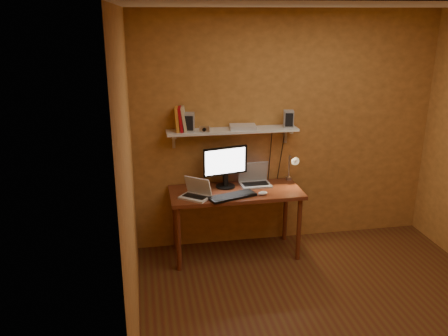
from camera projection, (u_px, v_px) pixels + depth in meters
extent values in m
cube|color=#553416|center=(335.00, 318.00, 4.18)|extent=(3.40, 3.20, 0.02)
cube|color=silver|center=(362.00, 4.00, 3.36)|extent=(3.40, 3.20, 0.02)
cube|color=#C4833B|center=(286.00, 130.00, 5.28)|extent=(3.40, 0.02, 2.60)
cube|color=#C4833B|center=(128.00, 192.00, 3.48)|extent=(0.02, 3.20, 2.60)
cube|color=brown|center=(236.00, 192.00, 5.04)|extent=(1.40, 0.60, 0.04)
cylinder|color=brown|center=(179.00, 239.00, 4.83)|extent=(0.05, 0.05, 0.71)
cylinder|color=brown|center=(299.00, 229.00, 5.04)|extent=(0.05, 0.05, 0.71)
cylinder|color=brown|center=(175.00, 220.00, 5.27)|extent=(0.05, 0.05, 0.71)
cylinder|color=brown|center=(285.00, 212.00, 5.49)|extent=(0.05, 0.05, 0.71)
cube|color=white|center=(233.00, 130.00, 5.02)|extent=(1.40, 0.25, 0.02)
cube|color=silver|center=(174.00, 140.00, 5.05)|extent=(0.03, 0.03, 0.18)
cube|color=silver|center=(285.00, 135.00, 5.26)|extent=(0.03, 0.03, 0.18)
cylinder|color=black|center=(225.00, 186.00, 5.14)|extent=(0.25, 0.25, 0.02)
cube|color=black|center=(225.00, 179.00, 5.12)|extent=(0.05, 0.05, 0.15)
cube|color=black|center=(225.00, 161.00, 5.05)|extent=(0.49, 0.13, 0.30)
cube|color=white|center=(226.00, 161.00, 5.03)|extent=(0.45, 0.10, 0.27)
cube|color=#999BA1|center=(255.00, 185.00, 5.18)|extent=(0.34, 0.24, 0.02)
cube|color=black|center=(255.00, 184.00, 5.17)|extent=(0.28, 0.14, 0.00)
cube|color=#999BA1|center=(253.00, 171.00, 5.22)|extent=(0.33, 0.08, 0.23)
cube|color=#14143F|center=(253.00, 171.00, 5.22)|extent=(0.29, 0.06, 0.19)
cube|color=silver|center=(195.00, 197.00, 4.83)|extent=(0.35, 0.33, 0.02)
cube|color=black|center=(195.00, 196.00, 4.82)|extent=(0.26, 0.24, 0.00)
cube|color=silver|center=(198.00, 186.00, 4.85)|extent=(0.27, 0.24, 0.19)
cube|color=black|center=(198.00, 186.00, 4.85)|extent=(0.24, 0.20, 0.16)
cube|color=black|center=(232.00, 196.00, 4.85)|extent=(0.52, 0.31, 0.03)
ellipsoid|color=silver|center=(263.00, 193.00, 4.91)|extent=(0.12, 0.09, 0.04)
cube|color=silver|center=(288.00, 180.00, 5.37)|extent=(0.05, 0.06, 0.08)
cylinder|color=silver|center=(289.00, 168.00, 5.32)|extent=(0.02, 0.02, 0.28)
cylinder|color=silver|center=(292.00, 158.00, 5.21)|extent=(0.01, 0.16, 0.01)
cone|color=silver|center=(294.00, 160.00, 5.13)|extent=(0.09, 0.09, 0.09)
sphere|color=#FFE0A5|center=(295.00, 161.00, 5.11)|extent=(0.04, 0.04, 0.04)
cube|color=#999BA1|center=(189.00, 122.00, 4.90)|extent=(0.13, 0.13, 0.20)
cube|color=#999BA1|center=(289.00, 119.00, 5.07)|extent=(0.12, 0.12, 0.18)
cube|color=orange|center=(177.00, 119.00, 4.89)|extent=(0.07, 0.18, 0.25)
cube|color=#AE0B14|center=(181.00, 119.00, 4.90)|extent=(0.08, 0.18, 0.26)
cube|color=beige|center=(184.00, 119.00, 4.90)|extent=(0.09, 0.18, 0.26)
cube|color=silver|center=(205.00, 129.00, 4.88)|extent=(0.11, 0.06, 0.06)
cylinder|color=black|center=(205.00, 130.00, 4.86)|extent=(0.04, 0.03, 0.04)
cube|color=silver|center=(243.00, 127.00, 5.01)|extent=(0.29, 0.21, 0.05)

